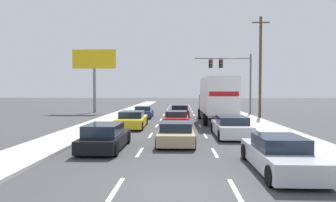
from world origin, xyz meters
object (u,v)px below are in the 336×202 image
object	(u,v)px
car_black	(105,137)
car_red	(176,119)
car_tan	(176,133)
box_truck	(216,98)
roadside_billboard	(94,66)
car_yellow	(132,120)
utility_pole_mid	(260,66)
car_blue	(143,112)
car_silver	(279,155)
car_maroon	(180,111)
car_white	(231,127)
traffic_signal_mast	(228,69)

from	to	relation	value
car_black	car_red	world-z (taller)	car_black
car_red	car_tan	distance (m)	7.83
box_truck	roadside_billboard	size ratio (longest dim) A/B	1.13
car_yellow	utility_pole_mid	world-z (taller)	utility_pole_mid
car_yellow	car_tan	bearing A→B (deg)	-62.49
car_black	roadside_billboard	distance (m)	24.47
car_blue	car_silver	bearing A→B (deg)	-69.84
car_yellow	car_black	xyz separation A→B (m)	(0.02, -8.20, 0.00)
car_maroon	box_truck	xyz separation A→B (m)	(3.15, -5.35, 1.58)
utility_pole_mid	car_red	bearing A→B (deg)	-136.74
car_white	car_silver	bearing A→B (deg)	-87.20
roadside_billboard	car_silver	bearing A→B (deg)	-61.70
car_black	car_maroon	size ratio (longest dim) A/B	0.98
car_tan	car_black	bearing A→B (deg)	-152.68
roadside_billboard	car_maroon	bearing A→B (deg)	-28.00
box_truck	car_tan	bearing A→B (deg)	-108.31
car_white	car_maroon	bearing A→B (deg)	103.59
car_red	car_black	bearing A→B (deg)	-108.85
car_red	car_white	world-z (taller)	car_white
car_yellow	car_maroon	size ratio (longest dim) A/B	1.09
car_maroon	roadside_billboard	world-z (taller)	roadside_billboard
car_tan	car_white	bearing A→B (deg)	36.82
car_red	roadside_billboard	size ratio (longest dim) A/B	0.52
box_truck	car_black	bearing A→B (deg)	-119.53
car_blue	car_tan	world-z (taller)	car_blue
car_tan	utility_pole_mid	bearing A→B (deg)	61.71
car_blue	car_tan	size ratio (longest dim) A/B	0.98
car_white	car_black	bearing A→B (deg)	-147.71
car_red	traffic_signal_mast	world-z (taller)	traffic_signal_mast
car_white	roadside_billboard	size ratio (longest dim) A/B	0.59
box_truck	roadside_billboard	xyz separation A→B (m)	(-13.81, 11.02, 3.64)
car_black	car_silver	distance (m)	7.85
car_yellow	car_white	size ratio (longest dim) A/B	1.02
car_silver	car_black	bearing A→B (deg)	153.67
car_yellow	car_tan	world-z (taller)	car_yellow
car_black	car_maroon	bearing A→B (deg)	78.37
car_maroon	car_tan	world-z (taller)	car_maroon
traffic_signal_mast	roadside_billboard	distance (m)	16.35
car_yellow	car_white	distance (m)	7.78
roadside_billboard	box_truck	bearing A→B (deg)	-38.59
car_red	car_silver	distance (m)	13.58
car_tan	box_truck	world-z (taller)	box_truck
utility_pole_mid	traffic_signal_mast	bearing A→B (deg)	131.39
car_blue	car_maroon	distance (m)	3.84
box_truck	car_white	distance (m)	7.75
car_white	car_silver	distance (m)	7.70
car_black	car_silver	xyz separation A→B (m)	(7.04, -3.48, -0.01)
car_maroon	car_white	xyz separation A→B (m)	(3.13, -12.94, 0.00)
car_black	utility_pole_mid	distance (m)	21.96
car_maroon	car_silver	bearing A→B (deg)	-80.36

